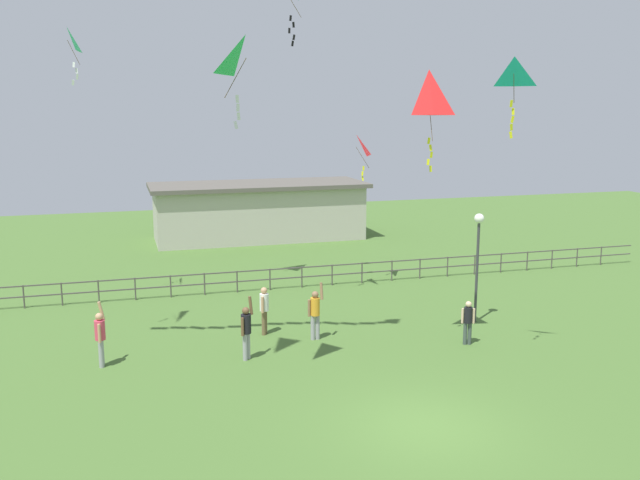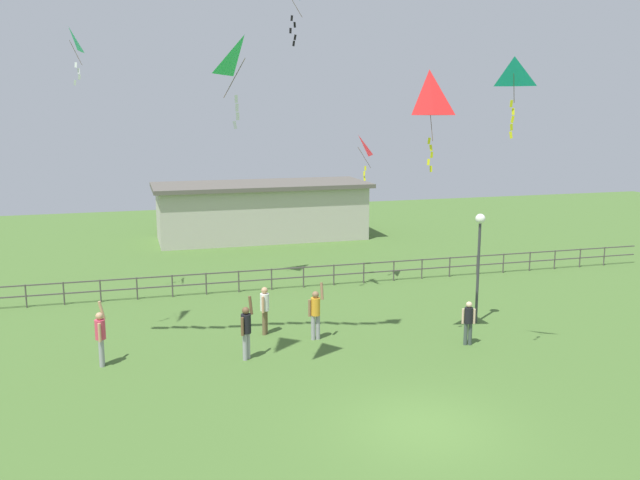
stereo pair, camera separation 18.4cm
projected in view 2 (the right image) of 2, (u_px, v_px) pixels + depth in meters
ground_plane at (424, 428)px, 17.12m from camera, size 80.00×80.00×0.00m
lamppost at (479, 243)px, 24.95m from camera, size 0.36×0.36×4.08m
person_0 at (101, 334)px, 21.03m from camera, size 0.33×0.52×2.01m
person_1 at (316, 311)px, 23.45m from camera, size 0.52×0.32×2.01m
person_2 at (468, 320)px, 22.94m from camera, size 0.43×0.28×1.50m
person_3 at (246, 329)px, 21.58m from camera, size 0.46×0.42×2.02m
person_4 at (265, 307)px, 24.02m from camera, size 0.31×0.47×1.70m
kite_0 at (514, 77)px, 19.09m from camera, size 0.98×0.91×2.21m
kite_3 at (70, 42)px, 25.84m from camera, size 0.68×1.14×2.12m
kite_5 at (429, 98)px, 21.54m from camera, size 1.10×1.17×3.09m
kite_6 at (358, 148)px, 29.80m from camera, size 1.00×1.10×1.93m
kite_7 at (245, 60)px, 17.38m from camera, size 1.08×1.32×2.27m
waterfront_railing at (285, 275)px, 30.14m from camera, size 36.04×0.06×0.95m
pavilion_building at (262, 211)px, 41.62m from camera, size 12.85×5.01×3.39m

